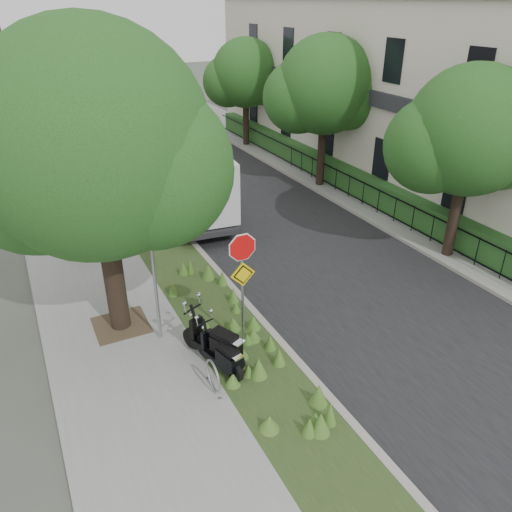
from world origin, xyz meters
The scene contains 21 objects.
ground centered at (0.00, 0.00, 0.00)m, with size 120.00×120.00×0.00m, color #4C5147.
sidewalk_near centered at (-4.25, 10.00, 0.06)m, with size 3.50×60.00×0.12m, color gray.
verge centered at (-1.50, 10.00, 0.06)m, with size 2.00×60.00×0.12m, color #25411B.
kerb_near centered at (-0.50, 10.00, 0.07)m, with size 0.20×60.00×0.13m, color #9E9991.
road centered at (3.00, 10.00, 0.01)m, with size 7.00×60.00×0.01m, color black.
kerb_far centered at (6.50, 10.00, 0.07)m, with size 0.20×60.00×0.13m, color #9E9991.
footpath_far centered at (8.20, 10.00, 0.06)m, with size 3.20×60.00×0.12m, color gray.
street_tree_main centered at (-4.08, 2.86, 4.80)m, with size 6.21×5.54×7.66m.
bare_post centered at (-3.20, 1.80, 2.12)m, with size 0.08×0.08×4.00m.
bike_hoop centered at (-2.70, -0.60, 0.50)m, with size 0.06×0.78×0.77m.
sign_assembly centered at (-1.40, 0.58, 2.33)m, with size 0.94×0.08×3.22m.
fence_far centered at (7.20, 10.00, 0.67)m, with size 0.04×24.00×1.00m.
hedge_far centered at (7.90, 10.00, 0.67)m, with size 1.00×24.00×1.10m, color #1B4D22.
terrace_houses centered at (11.49, 10.00, 4.16)m, with size 7.40×26.40×8.20m.
far_tree_a centered at (6.94, 2.05, 4.13)m, with size 4.60×4.10×6.22m.
far_tree_b centered at (6.94, 10.05, 4.37)m, with size 4.83×4.31×6.56m.
far_tree_c centered at (6.94, 18.04, 3.95)m, with size 4.37×3.89×5.93m.
scooter_near centered at (-2.21, 0.22, 0.57)m, with size 0.99×1.80×0.92m.
scooter_far centered at (-2.25, -0.16, 0.50)m, with size 0.62×1.63×0.79m.
box_truck centered at (0.30, 8.79, 1.61)m, with size 2.64×5.63×2.47m.
utility_cabinet centered at (-4.02, 7.66, 0.73)m, with size 1.12×0.95×1.27m.
Camera 1 is at (-5.68, -8.69, 7.98)m, focal length 35.00 mm.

